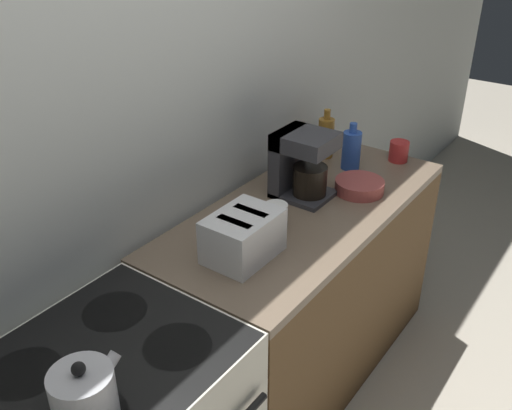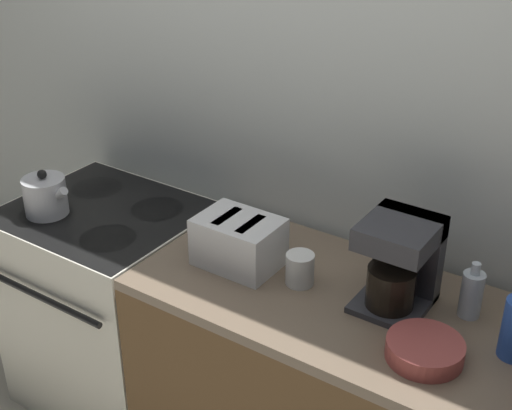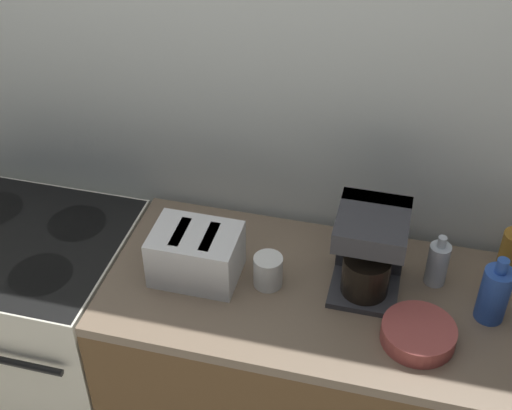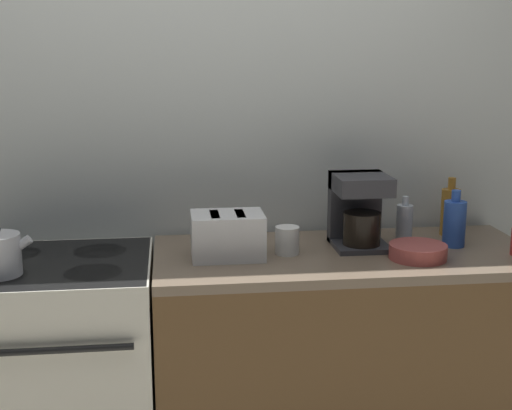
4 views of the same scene
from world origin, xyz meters
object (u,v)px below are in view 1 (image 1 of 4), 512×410
(toaster, at_px, (243,236))
(bottle_blue, at_px, (351,150))
(coffee_maker, at_px, (300,163))
(bottle_clear, at_px, (313,159))
(kettle, at_px, (84,395))
(bottle_amber, at_px, (326,137))
(cup_white, at_px, (276,217))
(bowl, at_px, (359,186))
(cup_red, at_px, (399,151))

(toaster, distance_m, bottle_blue, 0.91)
(coffee_maker, bearing_deg, bottle_clear, 16.04)
(kettle, bearing_deg, bottle_clear, 10.03)
(bottle_amber, xyz_separation_m, cup_white, (-0.73, -0.19, -0.05))
(bottle_blue, height_order, bowl, bottle_blue)
(kettle, bearing_deg, bowl, 0.43)
(bottle_amber, relative_size, bowl, 1.13)
(bottle_clear, height_order, bowl, bottle_clear)
(coffee_maker, bearing_deg, bottle_amber, 15.08)
(bottle_blue, xyz_separation_m, bottle_amber, (0.05, 0.17, 0.01))
(bottle_clear, distance_m, bottle_blue, 0.20)
(bottle_clear, relative_size, bottle_amber, 0.75)
(kettle, distance_m, coffee_maker, 1.36)
(kettle, xyz_separation_m, toaster, (0.81, 0.12, 0.01))
(bottle_clear, height_order, bottle_amber, bottle_amber)
(bottle_clear, relative_size, bottle_blue, 0.80)
(bottle_blue, height_order, cup_red, bottle_blue)
(bottle_clear, distance_m, cup_white, 0.53)
(cup_red, bearing_deg, bottle_clear, 145.18)
(kettle, bearing_deg, cup_red, 0.27)
(toaster, distance_m, cup_red, 1.13)
(bottle_amber, distance_m, cup_red, 0.36)
(bottle_amber, bearing_deg, bottle_blue, -106.45)
(kettle, height_order, bowl, kettle)
(bottle_blue, bearing_deg, cup_white, -177.72)
(bottle_clear, xyz_separation_m, bottle_amber, (0.22, 0.05, 0.03))
(coffee_maker, bearing_deg, bottle_blue, -7.96)
(toaster, height_order, coffee_maker, coffee_maker)
(kettle, height_order, bottle_amber, bottle_amber)
(coffee_maker, xyz_separation_m, cup_white, (-0.30, -0.08, -0.10))
(coffee_maker, bearing_deg, cup_red, -19.09)
(toaster, bearing_deg, kettle, -171.53)
(kettle, bearing_deg, bottle_blue, 5.36)
(coffee_maker, bearing_deg, kettle, -170.94)
(bottle_amber, relative_size, cup_white, 2.29)
(kettle, xyz_separation_m, coffee_maker, (1.34, 0.21, 0.08))
(coffee_maker, height_order, bottle_blue, coffee_maker)
(toaster, distance_m, bowl, 0.72)
(bottle_clear, bearing_deg, cup_red, -34.82)
(kettle, distance_m, cup_white, 1.05)
(toaster, relative_size, bottle_amber, 1.11)
(cup_red, xyz_separation_m, bowl, (-0.42, 0.00, -0.02))
(cup_red, relative_size, cup_white, 0.94)
(toaster, bearing_deg, bottle_clear, 11.72)
(bottle_amber, height_order, cup_red, bottle_amber)
(toaster, bearing_deg, coffee_maker, 9.97)
(kettle, xyz_separation_m, bottle_clear, (1.55, 0.27, 0.00))
(coffee_maker, xyz_separation_m, bowl, (0.18, -0.20, -0.13))
(kettle, distance_m, toaster, 0.82)
(bottle_clear, height_order, cup_white, bottle_clear)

